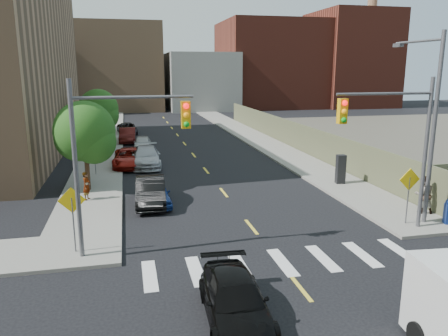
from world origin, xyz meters
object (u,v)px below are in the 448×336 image
black_sedan (235,301)px  pedestrian_east (424,195)px  parked_car_blue (155,193)px  parked_car_maroon (128,135)px  pedestrian_west (87,186)px  parked_car_red (129,158)px  parked_car_black (151,191)px  parked_car_grey (127,128)px  parked_car_silver (146,157)px  parked_car_white (143,143)px  payphone (341,169)px

black_sedan → pedestrian_east: 13.68m
parked_car_blue → parked_car_maroon: (-1.30, 21.47, 0.09)m
pedestrian_west → parked_car_red: bearing=5.8°
parked_car_maroon → pedestrian_east: size_ratio=2.31×
parked_car_black → black_sedan: (1.77, -12.11, -0.09)m
parked_car_grey → pedestrian_west: size_ratio=2.81×
parked_car_blue → parked_car_grey: bearing=90.3°
parked_car_red → black_sedan: 22.17m
parked_car_blue → parked_car_silver: (0.00, 9.84, 0.11)m
parked_car_white → parked_car_grey: (-1.30, 10.56, -0.02)m
parked_car_red → parked_car_silver: size_ratio=0.96×
parked_car_blue → parked_car_white: 17.00m
parked_car_blue → parked_car_black: (-0.24, 0.13, 0.10)m
pedestrian_east → parked_car_white: bearing=-42.0°
payphone → parked_car_maroon: bearing=129.0°
parked_car_white → parked_car_blue: bearing=-85.7°
parked_car_silver → parked_car_grey: 17.77m
pedestrian_east → parked_car_grey: bearing=-49.0°
parked_car_grey → parked_car_red: bearing=-94.9°
parked_car_blue → parked_car_red: (-1.30, 10.02, 0.05)m
parked_car_black → pedestrian_west: pedestrian_west is taller
parked_car_grey → pedestrian_east: size_ratio=2.31×
parked_car_grey → pedestrian_east: bearing=-70.8°
parked_car_silver → pedestrian_east: 19.74m
parked_car_silver → pedestrian_east: (13.20, -14.68, 0.36)m
parked_car_grey → black_sedan: (2.83, -39.54, 0.03)m
black_sedan → parked_car_blue: bearing=100.1°
parked_car_grey → pedestrian_east: pedestrian_east is taller
parked_car_white → parked_car_maroon: parked_car_maroon is taller
parked_car_black → parked_car_silver: size_ratio=0.87×
parked_car_black → parked_car_red: parked_car_black is taller
parked_car_blue → parked_car_silver: parked_car_silver is taller
parked_car_maroon → parked_car_grey: bearing=92.5°
parked_car_blue → pedestrian_west: pedestrian_west is taller
payphone → pedestrian_east: size_ratio=0.96×
payphone → parked_car_silver: bearing=150.4°
parked_car_blue → parked_car_red: bearing=95.0°
parked_car_white → parked_car_maroon: bearing=110.5°
parked_car_grey → payphone: payphone is taller
parked_car_silver → parked_car_red: bearing=174.4°
parked_car_black → pedestrian_east: bearing=-17.6°
black_sedan → parked_car_black: bearing=101.2°
parked_car_blue → pedestrian_west: bearing=158.3°
black_sedan → pedestrian_west: (-5.23, 13.27, 0.29)m
parked_car_maroon → parked_car_grey: (0.00, 6.09, -0.11)m
pedestrian_west → pedestrian_east: bearing=-88.7°
parked_car_red → pedestrian_west: bearing=-103.2°
parked_car_silver → payphone: (11.84, -8.36, 0.32)m
parked_car_silver → parked_car_maroon: (-1.30, 11.63, -0.02)m
payphone → pedestrian_east: 6.46m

